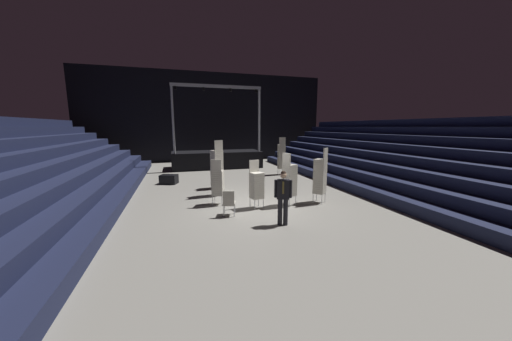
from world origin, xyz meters
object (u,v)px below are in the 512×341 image
at_px(chair_stack_mid_left, 218,182).
at_px(loose_chair_near_man, 229,201).
at_px(chair_stack_rear_left, 320,176).
at_px(chair_stack_mid_centre, 289,179).
at_px(chair_stack_front_right, 257,185).
at_px(chair_stack_front_left, 281,156).
at_px(chair_stack_mid_right, 217,168).
at_px(chair_stack_rear_right, 217,168).
at_px(stage_riser, 217,158).
at_px(man_with_tie, 283,195).
at_px(equipment_road_case, 169,179).

bearing_deg(chair_stack_mid_left, loose_chair_near_man, -62.35).
bearing_deg(chair_stack_rear_left, chair_stack_mid_centre, 139.99).
relative_size(chair_stack_front_right, loose_chair_near_man, 1.99).
bearing_deg(chair_stack_front_left, chair_stack_mid_right, -131.29).
height_order(chair_stack_front_right, chair_stack_rear_right, chair_stack_rear_right).
bearing_deg(chair_stack_mid_centre, stage_riser, 165.08).
bearing_deg(chair_stack_mid_centre, chair_stack_mid_left, -130.59).
relative_size(man_with_tie, chair_stack_rear_right, 0.84).
relative_size(chair_stack_mid_right, equipment_road_case, 2.84).
relative_size(chair_stack_mid_centre, chair_stack_rear_left, 0.93).
xyz_separation_m(man_with_tie, chair_stack_front_left, (3.40, 8.44, 0.22)).
xyz_separation_m(chair_stack_front_left, chair_stack_rear_right, (-4.65, -2.71, -0.17)).
xyz_separation_m(chair_stack_front_left, equipment_road_case, (-7.10, -0.84, -0.98)).
relative_size(chair_stack_mid_centre, equipment_road_case, 2.37).
height_order(chair_stack_mid_centre, loose_chair_near_man, chair_stack_mid_centre).
xyz_separation_m(chair_stack_front_left, chair_stack_mid_left, (-5.06, -5.57, -0.29)).
relative_size(chair_stack_rear_left, equipment_road_case, 2.56).
xyz_separation_m(chair_stack_mid_left, chair_stack_rear_left, (4.11, -0.95, 0.21)).
distance_m(chair_stack_rear_left, equipment_road_case, 8.42).
relative_size(man_with_tie, chair_stack_mid_right, 0.70).
height_order(stage_riser, chair_stack_front_left, stage_riser).
bearing_deg(loose_chair_near_man, chair_stack_mid_right, 105.99).
relative_size(chair_stack_front_right, chair_stack_rear_left, 0.82).
xyz_separation_m(chair_stack_front_left, chair_stack_mid_centre, (-2.32, -6.50, -0.17)).
bearing_deg(equipment_road_case, chair_stack_front_right, -58.90).
relative_size(chair_stack_front_left, chair_stack_front_right, 1.32).
relative_size(chair_stack_mid_right, chair_stack_rear_left, 1.11).
bearing_deg(chair_stack_mid_centre, loose_chair_near_man, -99.30).
bearing_deg(equipment_road_case, loose_chair_near_man, -70.57).
xyz_separation_m(chair_stack_rear_left, chair_stack_rear_right, (-3.70, 3.82, -0.08)).
relative_size(chair_stack_front_left, equipment_road_case, 2.75).
bearing_deg(chair_stack_front_right, chair_stack_mid_right, -76.12).
bearing_deg(chair_stack_rear_right, chair_stack_mid_centre, -110.30).
bearing_deg(man_with_tie, chair_stack_rear_left, -119.90).
height_order(man_with_tie, equipment_road_case, man_with_tie).
distance_m(stage_riser, equipment_road_case, 6.25).
height_order(chair_stack_front_left, loose_chair_near_man, chair_stack_front_left).
xyz_separation_m(man_with_tie, chair_stack_front_right, (-0.29, 1.95, -0.08)).
bearing_deg(chair_stack_rear_left, loose_chair_near_man, 149.05).
bearing_deg(chair_stack_mid_right, chair_stack_mid_left, -119.37).
bearing_deg(chair_stack_rear_right, man_with_tie, -129.60).
bearing_deg(chair_stack_mid_right, chair_stack_front_right, -85.24).
xyz_separation_m(stage_riser, chair_stack_mid_left, (-1.41, -9.92, 0.22)).
height_order(man_with_tie, chair_stack_mid_left, chair_stack_mid_left).
height_order(chair_stack_mid_left, equipment_road_case, chair_stack_mid_left).
distance_m(man_with_tie, chair_stack_mid_left, 3.31).
distance_m(chair_stack_mid_right, chair_stack_mid_centre, 3.48).
bearing_deg(loose_chair_near_man, chair_stack_mid_centre, 29.08).
height_order(chair_stack_mid_centre, equipment_road_case, chair_stack_mid_centre).
distance_m(stage_riser, chair_stack_mid_left, 10.02).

